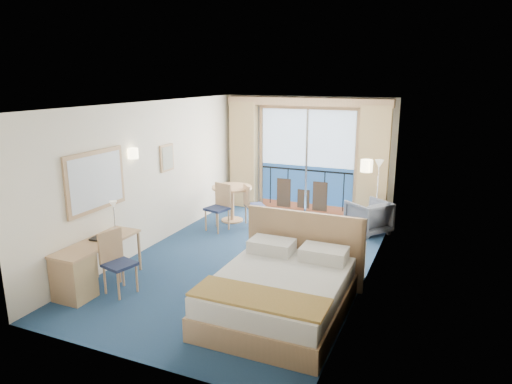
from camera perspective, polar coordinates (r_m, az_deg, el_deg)
The scene contains 22 objects.
floor at distance 8.14m, azimuth -0.64°, elevation -8.36°, with size 6.50×6.50×0.00m, color navy.
room_walls at distance 7.63m, azimuth -0.68°, elevation 4.05°, with size 4.04×6.54×2.72m.
balcony_door at distance 10.72m, azimuth 6.30°, elevation 3.49°, with size 2.36×0.03×2.52m.
curtain_left at distance 11.10m, azimuth -1.56°, elevation 4.64°, with size 0.65×0.22×2.55m, color tan.
curtain_right at distance 10.22m, azimuth 14.46°, elevation 3.34°, with size 0.65×0.22×2.55m, color tan.
pelmet at distance 10.44m, azimuth 6.36°, elevation 11.15°, with size 3.80×0.25×0.18m, color tan.
mirror at distance 7.52m, azimuth -19.38°, elevation 1.31°, with size 0.05×1.25×0.95m.
wall_print at distance 9.00m, azimuth -11.06°, elevation 4.21°, with size 0.04×0.42×0.52m.
sconce_left at distance 8.11m, azimuth -15.12°, elevation 4.69°, with size 0.18×0.18×0.18m, color #FFECB2.
sconce_right at distance 6.93m, azimuth 13.66°, elevation 3.20°, with size 0.18×0.18×0.18m, color #FFECB2.
bed at distance 6.30m, azimuth 3.16°, elevation -12.23°, with size 1.84×2.19×1.16m.
nightstand at distance 7.38m, azimuth 11.47°, elevation -8.61°, with size 0.45×0.43×0.59m, color tan.
phone at distance 7.30m, azimuth 11.61°, elevation -6.02°, with size 0.19×0.15×0.08m, color white.
armchair at distance 9.62m, azimuth 13.89°, elevation -3.03°, with size 0.73×0.75×0.68m, color #4A4D5A.
floor_lamp at distance 9.91m, azimuth 15.06°, elevation 1.91°, with size 0.20×0.20×1.44m.
desk at distance 7.19m, azimuth -21.23°, elevation -9.19°, with size 0.51×1.49×0.70m.
desk_chair at distance 7.10m, azimuth -17.11°, elevation -7.92°, with size 0.49×0.49×0.94m.
folder at distance 7.43m, azimuth -18.82°, elevation -5.53°, with size 0.29×0.22×0.03m, color black.
desk_lamp at distance 7.62m, azimuth -17.37°, elevation -2.16°, with size 0.13×0.13×0.49m.
round_table at distance 10.05m, azimuth -3.03°, elevation -0.37°, with size 0.87×0.87×0.79m.
table_chair_a at distance 9.77m, azimuth -0.60°, elevation -1.32°, with size 0.55×0.55×0.90m.
table_chair_b at distance 9.53m, azimuth -4.57°, elevation -1.52°, with size 0.51×0.51×0.97m.
Camera 1 is at (3.05, -6.87, 3.13)m, focal length 32.00 mm.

